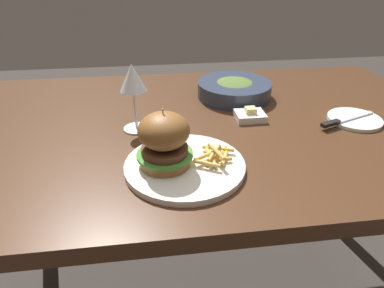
{
  "coord_description": "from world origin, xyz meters",
  "views": [
    {
      "loc": [
        -0.15,
        -0.86,
        1.17
      ],
      "look_at": [
        -0.07,
        -0.2,
        0.78
      ],
      "focal_mm": 32.0,
      "sensor_mm": 36.0,
      "label": 1
    }
  ],
  "objects_px": {
    "wine_glass": "(133,81)",
    "table_knife": "(343,120)",
    "butter_dish": "(250,116)",
    "soup_bowl": "(234,89)",
    "bread_plate": "(355,119)",
    "burger_sandwich": "(164,140)",
    "main_plate": "(185,166)"
  },
  "relations": [
    {
      "from": "wine_glass",
      "to": "bread_plate",
      "type": "bearing_deg",
      "value": -2.74
    },
    {
      "from": "butter_dish",
      "to": "wine_glass",
      "type": "bearing_deg",
      "value": -176.8
    },
    {
      "from": "soup_bowl",
      "to": "butter_dish",
      "type": "bearing_deg",
      "value": -88.17
    },
    {
      "from": "burger_sandwich",
      "to": "table_knife",
      "type": "distance_m",
      "value": 0.53
    },
    {
      "from": "butter_dish",
      "to": "main_plate",
      "type": "bearing_deg",
      "value": -133.53
    },
    {
      "from": "bread_plate",
      "to": "soup_bowl",
      "type": "relative_size",
      "value": 0.62
    },
    {
      "from": "main_plate",
      "to": "burger_sandwich",
      "type": "relative_size",
      "value": 2.02
    },
    {
      "from": "butter_dish",
      "to": "soup_bowl",
      "type": "relative_size",
      "value": 0.35
    },
    {
      "from": "main_plate",
      "to": "soup_bowl",
      "type": "relative_size",
      "value": 1.12
    },
    {
      "from": "butter_dish",
      "to": "bread_plate",
      "type": "bearing_deg",
      "value": -9.19
    },
    {
      "from": "bread_plate",
      "to": "butter_dish",
      "type": "bearing_deg",
      "value": 170.81
    },
    {
      "from": "bread_plate",
      "to": "table_knife",
      "type": "relative_size",
      "value": 0.78
    },
    {
      "from": "main_plate",
      "to": "wine_glass",
      "type": "bearing_deg",
      "value": 117.59
    },
    {
      "from": "main_plate",
      "to": "soup_bowl",
      "type": "distance_m",
      "value": 0.45
    },
    {
      "from": "main_plate",
      "to": "burger_sandwich",
      "type": "bearing_deg",
      "value": 176.96
    },
    {
      "from": "burger_sandwich",
      "to": "wine_glass",
      "type": "relative_size",
      "value": 0.73
    },
    {
      "from": "main_plate",
      "to": "table_knife",
      "type": "relative_size",
      "value": 1.42
    },
    {
      "from": "wine_glass",
      "to": "table_knife",
      "type": "xyz_separation_m",
      "value": [
        0.57,
        -0.05,
        -0.12
      ]
    },
    {
      "from": "main_plate",
      "to": "bread_plate",
      "type": "distance_m",
      "value": 0.53
    },
    {
      "from": "burger_sandwich",
      "to": "soup_bowl",
      "type": "distance_m",
      "value": 0.47
    },
    {
      "from": "bread_plate",
      "to": "table_knife",
      "type": "bearing_deg",
      "value": -159.33
    },
    {
      "from": "table_knife",
      "to": "soup_bowl",
      "type": "relative_size",
      "value": 0.79
    },
    {
      "from": "burger_sandwich",
      "to": "butter_dish",
      "type": "distance_m",
      "value": 0.34
    },
    {
      "from": "table_knife",
      "to": "butter_dish",
      "type": "relative_size",
      "value": 2.28
    },
    {
      "from": "table_knife",
      "to": "soup_bowl",
      "type": "xyz_separation_m",
      "value": [
        -0.25,
        0.24,
        0.01
      ]
    },
    {
      "from": "burger_sandwich",
      "to": "bread_plate",
      "type": "relative_size",
      "value": 0.9
    },
    {
      "from": "bread_plate",
      "to": "butter_dish",
      "type": "xyz_separation_m",
      "value": [
        -0.29,
        0.05,
        0.01
      ]
    },
    {
      "from": "wine_glass",
      "to": "table_knife",
      "type": "bearing_deg",
      "value": -4.71
    },
    {
      "from": "main_plate",
      "to": "butter_dish",
      "type": "xyz_separation_m",
      "value": [
        0.21,
        0.22,
        0.0
      ]
    },
    {
      "from": "main_plate",
      "to": "bread_plate",
      "type": "bearing_deg",
      "value": 19.31
    },
    {
      "from": "wine_glass",
      "to": "main_plate",
      "type": "bearing_deg",
      "value": -62.41
    },
    {
      "from": "burger_sandwich",
      "to": "main_plate",
      "type": "bearing_deg",
      "value": -3.04
    }
  ]
}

